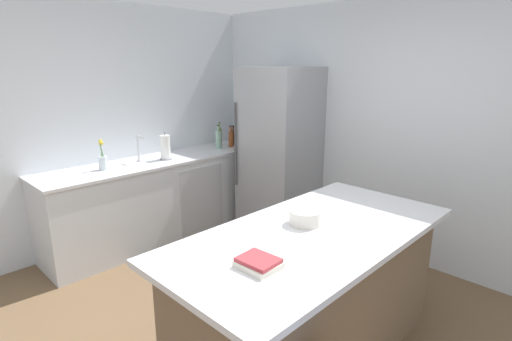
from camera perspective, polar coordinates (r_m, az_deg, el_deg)
The scene contains 15 objects.
wall_rear at distance 4.21m, azimuth 19.91°, elevation 5.19°, with size 6.00×0.10×2.60m, color silver.
wall_left at distance 4.49m, azimuth -25.08°, elevation 5.25°, with size 0.10×6.00×2.60m, color silver.
counter_run_left at distance 4.70m, azimuth -13.43°, elevation -3.87°, with size 0.66×2.67×0.93m.
kitchen_island at distance 2.81m, azimuth 7.94°, elevation -17.19°, with size 1.01×2.08×0.92m.
refrigerator at distance 4.60m, azimuth 3.38°, elevation 2.64°, with size 0.78×0.73×1.94m.
sink_faucet at distance 4.47m, azimuth -16.66°, elevation 3.19°, with size 0.15×0.05×0.30m.
flower_vase at distance 4.26m, azimuth -21.36°, elevation 1.37°, with size 0.08×0.08×0.31m.
paper_towel_roll at distance 4.52m, azimuth -13.02°, elevation 3.25°, with size 0.14×0.14×0.31m.
soda_bottle at distance 5.24m, azimuth -2.29°, elevation 5.15°, with size 0.07×0.07×0.32m.
syrup_bottle at distance 5.22m, azimuth -3.26°, elevation 4.87°, with size 0.07×0.07×0.26m.
vinegar_bottle at distance 5.10m, azimuth -3.69°, elevation 4.68°, with size 0.06×0.06×0.28m.
olive_oil_bottle at distance 5.13m, azimuth -5.29°, elevation 4.84°, with size 0.06×0.06×0.32m.
gin_bottle at distance 4.99m, azimuth -5.47°, elevation 4.54°, with size 0.07×0.07×0.30m.
cookbook_stack at distance 2.13m, azimuth 0.35°, elevation -13.27°, with size 0.22×0.18×0.05m.
mixing_bowl at distance 2.67m, azimuth 7.12°, elevation -6.72°, with size 0.21×0.21×0.10m.
Camera 1 is at (1.72, -1.54, 1.96)m, focal length 27.58 mm.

